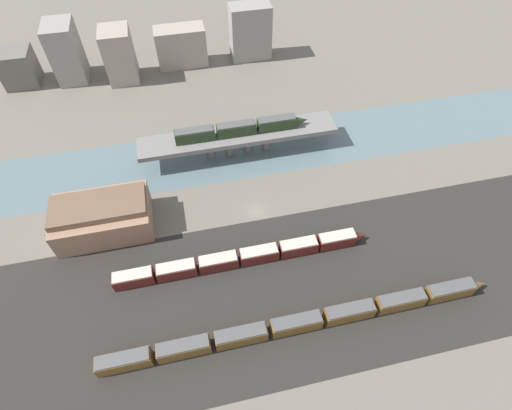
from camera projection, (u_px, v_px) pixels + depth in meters
The scene contains 13 objects.
ground_plane at pixel (256, 211), 106.51m from camera, with size 400.00×400.00×0.00m, color #666056.
railbed_yard at pixel (279, 291), 91.67m from camera, with size 280.00×42.00×0.01m, color #282623.
river_water at pixel (239, 152), 121.15m from camera, with size 320.00×22.62×0.01m, color slate.
bridge at pixel (238, 137), 116.67m from camera, with size 57.99×9.12×7.20m.
train_on_bridge at pixel (241, 128), 114.33m from camera, with size 38.96×3.13×3.68m.
train_yard_near at pixel (302, 323), 84.87m from camera, with size 86.46×3.07×3.97m.
train_yard_mid at pixel (244, 257), 95.27m from camera, with size 61.82×3.20×3.73m.
warehouse_building at pixel (103, 217), 99.66m from camera, with size 23.29×14.47×9.58m.
city_block_far_left at pixel (18, 68), 139.38m from camera, with size 11.18×10.85×12.25m, color #605B56.
city_block_left at pixel (66, 52), 138.46m from camera, with size 9.61×12.80×20.08m, color gray.
city_block_center at pixel (119, 55), 138.81m from camera, with size 10.01×11.47×18.31m, color gray.
city_block_right at pixel (181, 47), 146.47m from camera, with size 17.98×8.39×14.09m, color gray.
city_block_far_right at pixel (250, 32), 147.60m from camera, with size 14.74×8.27×19.75m, color gray.
Camera 1 is at (-14.36, -64.57, 83.50)m, focal length 28.00 mm.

